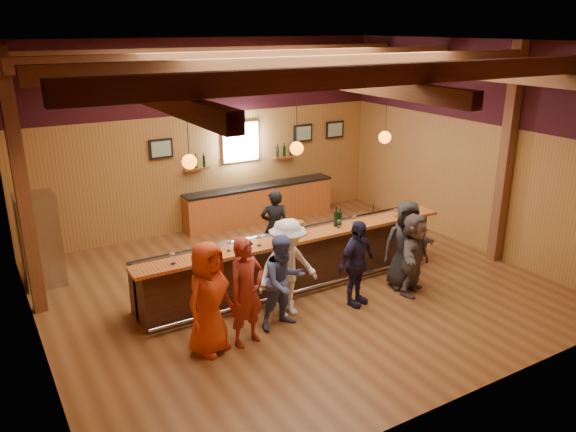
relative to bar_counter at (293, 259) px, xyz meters
The scene contains 27 objects.
room 2.69m from the bar_counter, 100.24° to the right, with size 9.04×9.00×4.52m.
bar_counter is the anchor object (origin of this frame).
back_bar_cabinet 3.76m from the bar_counter, 71.66° to the left, with size 4.00×0.52×0.95m.
window 4.17m from the bar_counter, 78.34° to the left, with size 0.95×0.09×0.95m.
framed_pictures 4.42m from the bar_counter, 66.46° to the left, with size 5.35×0.05×0.45m.
wine_shelves 3.97m from the bar_counter, 78.14° to the left, with size 3.00×0.18×0.30m.
pendant_lights 2.19m from the bar_counter, 96.37° to the right, with size 4.24×0.24×1.37m.
stainless_fridge 4.81m from the bar_counter, 149.24° to the left, with size 0.70×0.70×1.80m, color silver.
customer_orange 2.69m from the bar_counter, 149.26° to the right, with size 0.87×0.57×1.78m, color red.
customer_redvest 2.26m from the bar_counter, 139.55° to the right, with size 0.64×0.42×1.76m, color maroon.
customer_denim 1.62m from the bar_counter, 126.34° to the right, with size 0.78×0.61×1.61m, color #47558F.
customer_white 1.26m from the bar_counter, 125.26° to the right, with size 1.13×0.65×1.74m, color silver.
customer_navy 1.41m from the bar_counter, 66.99° to the right, with size 0.93×0.39×1.58m, color #201B36.
customer_brown 2.26m from the bar_counter, 39.48° to the right, with size 1.44×0.46×1.56m, color #5D4E4A.
customer_dark 2.15m from the bar_counter, 33.79° to the right, with size 0.84×0.55×1.72m, color black.
bartender 1.14m from the bar_counter, 78.96° to the left, with size 0.58×0.38×1.60m, color black.
ice_bucket 0.74m from the bar_counter, 95.65° to the right, with size 0.22×0.22×0.24m, color brown.
bottle_a 1.13m from the bar_counter, 15.08° to the right, with size 0.08×0.08×0.38m.
bottle_b 1.19m from the bar_counter, 12.90° to the right, with size 0.07×0.07×0.34m.
glass_a 2.60m from the bar_counter, behind, with size 0.09×0.09×0.20m.
glass_b 2.18m from the bar_counter, behind, with size 0.08×0.08×0.19m.
glass_c 1.67m from the bar_counter, 167.84° to the right, with size 0.09×0.09×0.20m.
glass_d 1.22m from the bar_counter, 158.00° to the right, with size 0.09×0.09×0.19m.
glass_e 1.02m from the bar_counter, 149.38° to the right, with size 0.09×0.09×0.19m.
glass_f 1.13m from the bar_counter, 21.54° to the right, with size 0.07×0.07×0.16m.
glass_g 1.44m from the bar_counter, 11.88° to the right, with size 0.07×0.07×0.16m.
glass_h 2.33m from the bar_counter, ahead, with size 0.07×0.07×0.17m.
Camera 1 is at (-5.08, -8.31, 4.77)m, focal length 35.00 mm.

